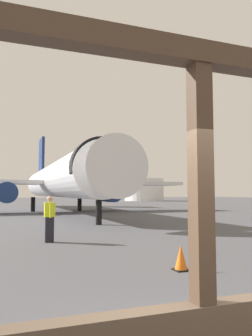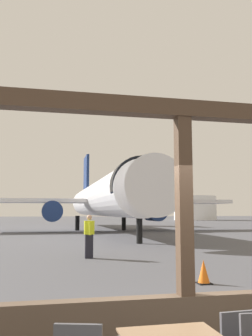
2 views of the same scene
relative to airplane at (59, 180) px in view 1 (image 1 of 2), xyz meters
The scene contains 6 objects.
ground_plane 10.13m from the airplane, 111.19° to the left, with size 220.00×220.00×0.00m, color #4C4C51.
window_frame 31.30m from the airplane, 96.39° to the right, with size 7.40×0.24×3.44m.
airplane is the anchor object (origin of this frame).
ground_crew_worker 21.39m from the airplane, 99.95° to the right, with size 0.40×0.57×1.74m.
traffic_cone 26.98m from the airplane, 92.82° to the right, with size 0.36×0.36×0.62m.
fuel_storage_tank 51.96m from the airplane, 57.18° to the left, with size 9.76×9.76×5.52m, color white.
Camera 1 is at (-1.94, -3.00, 1.84)m, focal length 35.97 mm.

